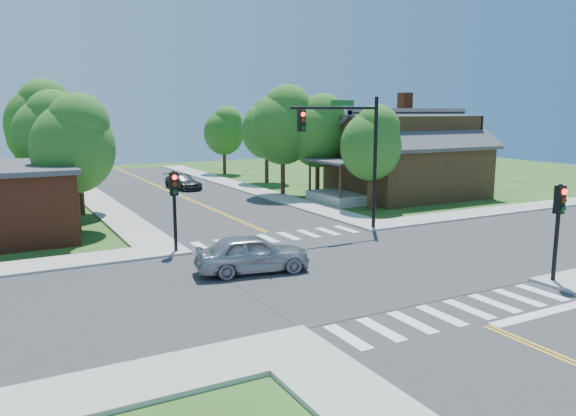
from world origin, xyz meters
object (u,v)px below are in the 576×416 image
signal_mast_ne (350,142)px  house_ne (406,153)px  signal_pole_nw (174,196)px  car_dgrey (183,182)px  car_silver (252,254)px  signal_pole_se (559,215)px

signal_mast_ne → house_ne: signal_mast_ne is taller
signal_pole_nw → car_dgrey: size_ratio=0.86×
signal_pole_nw → car_silver: (1.77, -4.48, -1.88)m
signal_pole_se → house_ne: (9.51, 19.86, 0.67)m
signal_mast_ne → car_dgrey: 20.84m
house_ne → car_dgrey: house_ne is taller
signal_pole_se → signal_pole_nw: (-11.20, 11.20, 0.00)m
signal_pole_se → car_dgrey: size_ratio=0.86×
signal_pole_se → house_ne: size_ratio=0.29×
signal_pole_nw → car_dgrey: signal_pole_nw is taller
signal_mast_ne → car_silver: size_ratio=1.49×
signal_pole_se → car_silver: (-9.43, 6.72, -1.88)m
signal_pole_nw → car_silver: bearing=-68.4°
house_ne → signal_mast_ne: bearing=-142.3°
signal_mast_ne → car_dgrey: size_ratio=1.62×
signal_mast_ne → car_dgrey: signal_mast_ne is taller
signal_mast_ne → signal_pole_nw: bearing=-179.9°
signal_pole_nw → house_ne: 22.45m
signal_pole_nw → car_silver: signal_pole_nw is taller
signal_pole_nw → signal_pole_se: bearing=-45.0°
signal_mast_ne → car_silver: bearing=-149.9°
signal_mast_ne → signal_pole_se: 11.55m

